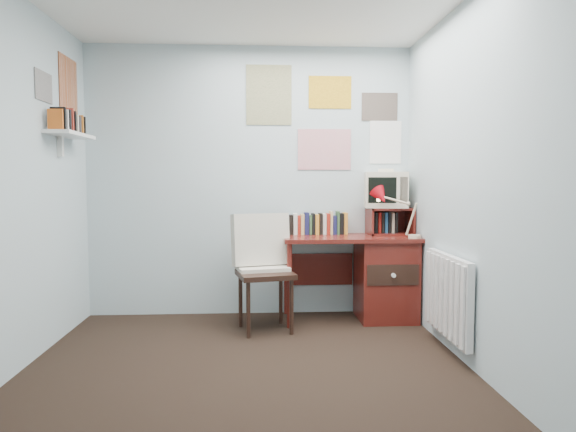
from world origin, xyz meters
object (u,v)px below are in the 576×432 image
at_px(desk, 379,275).
at_px(radiator, 448,296).
at_px(tv_riser, 390,221).
at_px(wall_shelf, 70,135).
at_px(crt_tv, 386,188).
at_px(desk_chair, 265,274).
at_px(desk_lamp, 415,215).

relative_size(desk, radiator, 1.50).
relative_size(tv_riser, wall_shelf, 0.65).
xyz_separation_m(desk, crt_tv, (0.08, 0.13, 0.78)).
bearing_deg(crt_tv, desk, -113.28).
xyz_separation_m(desk, radiator, (0.29, -0.93, 0.01)).
bearing_deg(wall_shelf, crt_tv, 10.88).
height_order(desk_chair, radiator, desk_chair).
distance_m(desk, desk_chair, 1.08).
xyz_separation_m(desk_chair, radiator, (1.33, -0.62, -0.06)).
height_order(desk, tv_riser, tv_riser).
distance_m(desk_chair, crt_tv, 1.40).
relative_size(desk, desk_lamp, 3.02).
height_order(radiator, wall_shelf, wall_shelf).
bearing_deg(desk_chair, desk, 3.77).
xyz_separation_m(tv_riser, radiator, (0.17, -1.04, -0.47)).
height_order(desk, wall_shelf, wall_shelf).
distance_m(desk, radiator, 0.97).
xyz_separation_m(desk_chair, tv_riser, (1.16, 0.42, 0.41)).
bearing_deg(desk_lamp, tv_riser, 110.19).
distance_m(desk, tv_riser, 0.51).
distance_m(tv_riser, wall_shelf, 2.83).
bearing_deg(desk, desk_lamp, -37.60).
height_order(desk_chair, wall_shelf, wall_shelf).
height_order(desk_chair, crt_tv, crt_tv).
relative_size(tv_riser, crt_tv, 1.06).
relative_size(radiator, wall_shelf, 1.29).
bearing_deg(desk_lamp, wall_shelf, 179.44).
bearing_deg(desk_chair, tv_riser, 7.15).
bearing_deg(wall_shelf, desk_chair, 2.80).
relative_size(desk, crt_tv, 3.18).
height_order(crt_tv, radiator, crt_tv).
bearing_deg(wall_shelf, radiator, -10.89).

